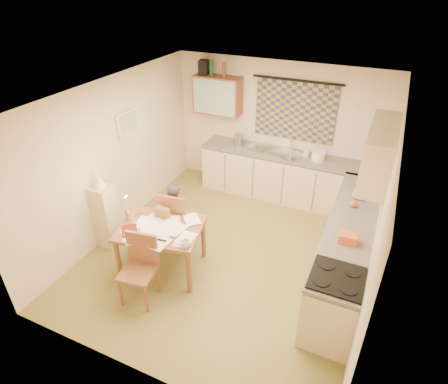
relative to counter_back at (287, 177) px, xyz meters
The scene contains 44 objects.
floor 2.03m from the counter_back, 100.05° to the right, with size 4.00×4.50×0.02m, color olive.
ceiling 2.86m from the counter_back, 100.05° to the right, with size 4.00×4.50×0.02m, color white.
wall_back 0.92m from the counter_back, 138.10° to the left, with size 4.00×0.02×2.50m, color beige.
wall_front 4.30m from the counter_back, 94.69° to the right, with size 4.00×0.02×2.50m, color beige.
wall_left 3.16m from the counter_back, 140.38° to the right, with size 0.02×4.50×2.50m, color beige.
wall_right 2.69m from the counter_back, 49.52° to the right, with size 0.02×4.50×2.50m, color beige.
window_blind 1.23m from the counter_back, 99.58° to the left, with size 1.45×0.03×1.05m, color navy.
curtain_rod 1.77m from the counter_back, 100.33° to the left, with size 0.04×0.04×1.60m, color black.
wall_cabinet 2.02m from the counter_back, behind, with size 0.90×0.34×0.70m, color brown.
wall_cabinet_glass 2.01m from the counter_back, behind, with size 0.84×0.02×0.64m, color #99B2A5.
upper_cabinet_right 2.47m from the counter_back, 43.32° to the right, with size 0.34×1.30×0.70m, color beige.
framed_print 3.05m from the counter_back, 146.20° to the right, with size 0.04×0.50×0.40m, color #F0E5C6.
print_canvas 3.03m from the counter_back, 145.91° to the right, with size 0.01×0.42×0.32m, color silver.
counter_back is the anchor object (origin of this frame).
counter_right 2.18m from the counter_back, 51.58° to the right, with size 0.62×2.95×0.92m.
stove 3.15m from the counter_back, 64.55° to the right, with size 0.61×0.61×0.94m.
sink 0.43m from the counter_back, behind, with size 0.55×0.45×0.10m, color silver.
tap 0.64m from the counter_back, 99.32° to the left, with size 0.03×0.03×0.28m, color silver.
dish_rack 0.78m from the counter_back, behind, with size 0.35×0.30×0.06m, color silver.
kettle 1.15m from the counter_back, behind, with size 0.18×0.18×0.24m, color silver.
mixing_bowl 0.76m from the counter_back, ahead, with size 0.24×0.24×0.16m, color white.
soap_bottle 0.63m from the counter_back, ahead, with size 0.10×0.10×0.17m, color white.
bowl 1.76m from the counter_back, 36.61° to the right, with size 0.22×0.22×0.05m, color white.
orange_bag 2.59m from the counter_back, 57.77° to the right, with size 0.22×0.16×0.12m, color orange.
fruit_orange 1.91m from the counter_back, 44.86° to the right, with size 0.10×0.10×0.10m, color orange.
speaker 2.55m from the counter_back, behind, with size 0.16×0.20×0.26m, color black.
bottle_green 2.45m from the counter_back, behind, with size 0.07×0.07×0.26m, color #195926.
bottle_brown 2.29m from the counter_back, behind, with size 0.07×0.07×0.26m, color brown.
dining_table 2.87m from the counter_back, 111.99° to the right, with size 1.29×1.08×0.75m.
chair_far 2.40m from the counter_back, 118.57° to the right, with size 0.52×0.52×1.03m.
chair_near 3.45m from the counter_back, 107.53° to the right, with size 0.49×0.49×0.96m.
person 2.41m from the counter_back, 118.94° to the right, with size 0.43×0.29×1.12m, color black.
shelf_stand 3.34m from the counter_back, 130.87° to the right, with size 0.32×0.30×1.06m, color beige.
lampshade 3.42m from the counter_back, 130.87° to the right, with size 0.20×0.20×0.22m, color #F0E5C6.
letter_rack 2.74m from the counter_back, 115.60° to the right, with size 0.22×0.10×0.16m, color brown.
mug 2.96m from the counter_back, 100.65° to the right, with size 0.13×0.13×0.10m, color white.
magazine 3.34m from the counter_back, 116.51° to the right, with size 0.33×0.34×0.03m, color maroon.
book 3.20m from the counter_back, 117.50° to the right, with size 0.21×0.28×0.02m, color orange.
orange_box 3.32m from the counter_back, 113.86° to the right, with size 0.12×0.08×0.04m, color orange.
eyeglasses 3.06m from the counter_back, 106.90° to the right, with size 0.13×0.04×0.02m, color black.
candle_holder 3.16m from the counter_back, 120.65° to the right, with size 0.06×0.06×0.18m, color silver.
candle 3.20m from the counter_back, 119.72° to the right, with size 0.02×0.02×0.22m, color white.
candle_flame 3.20m from the counter_back, 119.87° to the right, with size 0.02×0.02×0.02m, color #FFCC66.
papers 2.92m from the counter_back, 110.83° to the right, with size 1.03×1.06×0.03m.
Camera 1 is at (1.82, -4.17, 3.86)m, focal length 30.00 mm.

